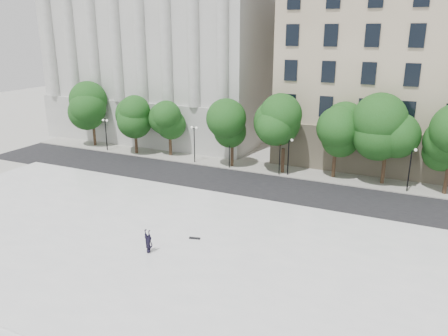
{
  "coord_description": "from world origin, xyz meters",
  "views": [
    {
      "loc": [
        17.58,
        -20.15,
        14.71
      ],
      "look_at": [
        3.55,
        10.0,
        4.25
      ],
      "focal_mm": 35.0,
      "sensor_mm": 36.0,
      "label": 1
    }
  ],
  "objects": [
    {
      "name": "lamp_posts",
      "position": [
        -0.62,
        22.6,
        2.93
      ],
      "size": [
        36.66,
        0.28,
        4.37
      ],
      "color": "black",
      "rests_on": "ground"
    },
    {
      "name": "ground",
      "position": [
        0.0,
        0.0,
        0.0
      ],
      "size": [
        160.0,
        160.0,
        0.0
      ],
      "primitive_type": "plane",
      "color": "#ADABA3",
      "rests_on": "ground"
    },
    {
      "name": "building_west",
      "position": [
        -17.0,
        38.57,
        12.89
      ],
      "size": [
        31.5,
        27.65,
        25.6
      ],
      "color": "beige",
      "rests_on": "ground"
    },
    {
      "name": "plaza",
      "position": [
        0.0,
        3.0,
        0.23
      ],
      "size": [
        44.0,
        22.0,
        0.45
      ],
      "primitive_type": "cube",
      "color": "white",
      "rests_on": "ground"
    },
    {
      "name": "person_lying",
      "position": [
        1.88,
        1.59,
        0.68
      ],
      "size": [
        0.7,
        1.71,
        0.46
      ],
      "primitive_type": "imported",
      "rotation": [
        -1.54,
        0.0,
        -0.06
      ],
      "color": "black",
      "rests_on": "plaza"
    },
    {
      "name": "far_sidewalk",
      "position": [
        0.0,
        24.0,
        0.06
      ],
      "size": [
        60.0,
        4.0,
        0.12
      ],
      "primitive_type": "cube",
      "color": "#A9A69C",
      "rests_on": "ground"
    },
    {
      "name": "traffic_light_west",
      "position": [
        -1.53,
        22.3,
        3.72
      ],
      "size": [
        1.03,
        1.81,
        4.22
      ],
      "color": "black",
      "rests_on": "ground"
    },
    {
      "name": "skateboard",
      "position": [
        3.68,
        4.7,
        0.49
      ],
      "size": [
        0.84,
        0.4,
        0.08
      ],
      "primitive_type": "cube",
      "rotation": [
        0.0,
        0.0,
        0.24
      ],
      "color": "black",
      "rests_on": "plaza"
    },
    {
      "name": "traffic_light_east",
      "position": [
        4.28,
        22.3,
        3.66
      ],
      "size": [
        0.69,
        1.69,
        4.16
      ],
      "color": "black",
      "rests_on": "ground"
    },
    {
      "name": "street_trees",
      "position": [
        0.49,
        23.61,
        4.99
      ],
      "size": [
        46.43,
        5.4,
        7.48
      ],
      "color": "#382619",
      "rests_on": "ground"
    },
    {
      "name": "street",
      "position": [
        0.0,
        18.0,
        0.01
      ],
      "size": [
        60.0,
        8.0,
        0.02
      ],
      "primitive_type": "cube",
      "color": "black",
      "rests_on": "ground"
    }
  ]
}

